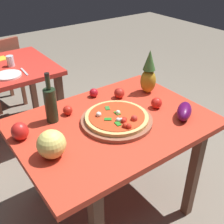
# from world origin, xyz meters

# --- Properties ---
(ground_plane) EXTENTS (10.00, 10.00, 0.00)m
(ground_plane) POSITION_xyz_m (0.00, 0.00, 0.00)
(ground_plane) COLOR gray
(display_table) EXTENTS (1.22, 0.88, 0.76)m
(display_table) POSITION_xyz_m (0.00, 0.00, 0.67)
(display_table) COLOR brown
(display_table) RESTS_ON ground_plane
(background_table) EXTENTS (0.89, 0.83, 0.76)m
(background_table) POSITION_xyz_m (-0.29, 1.31, 0.64)
(background_table) COLOR brown
(background_table) RESTS_ON ground_plane
(dining_chair) EXTENTS (0.46, 0.46, 0.85)m
(dining_chair) POSITION_xyz_m (-0.16, 1.95, 0.48)
(dining_chair) COLOR #92543C
(dining_chair) RESTS_ON ground_plane
(pizza_board) EXTENTS (0.45, 0.45, 0.02)m
(pizza_board) POSITION_xyz_m (0.01, -0.02, 0.77)
(pizza_board) COLOR #92543C
(pizza_board) RESTS_ON display_table
(pizza) EXTENTS (0.40, 0.40, 0.06)m
(pizza) POSITION_xyz_m (0.01, -0.03, 0.80)
(pizza) COLOR #E3B868
(pizza) RESTS_ON pizza_board
(wine_bottle) EXTENTS (0.08, 0.08, 0.33)m
(wine_bottle) POSITION_xyz_m (-0.31, 0.23, 0.88)
(wine_bottle) COLOR #20301D
(wine_bottle) RESTS_ON display_table
(pineapple_left) EXTENTS (0.11, 0.11, 0.33)m
(pineapple_left) POSITION_xyz_m (0.45, 0.17, 0.91)
(pineapple_left) COLOR #B38721
(pineapple_left) RESTS_ON display_table
(melon) EXTENTS (0.15, 0.15, 0.15)m
(melon) POSITION_xyz_m (-0.45, -0.08, 0.84)
(melon) COLOR #EBE072
(melon) RESTS_ON display_table
(bell_pepper) EXTENTS (0.10, 0.10, 0.11)m
(bell_pepper) POSITION_xyz_m (-0.54, 0.17, 0.81)
(bell_pepper) COLOR red
(bell_pepper) RESTS_ON display_table
(eggplant) EXTENTS (0.22, 0.19, 0.09)m
(eggplant) POSITION_xyz_m (0.40, -0.23, 0.80)
(eggplant) COLOR #520D48
(eggplant) RESTS_ON display_table
(tomato_near_board) EXTENTS (0.08, 0.08, 0.08)m
(tomato_near_board) POSITION_xyz_m (0.22, 0.22, 0.80)
(tomato_near_board) COLOR red
(tomato_near_board) RESTS_ON display_table
(tomato_at_corner) EXTENTS (0.06, 0.06, 0.06)m
(tomato_at_corner) POSITION_xyz_m (0.08, 0.35, 0.79)
(tomato_at_corner) COLOR red
(tomato_at_corner) RESTS_ON display_table
(tomato_beside_pepper) EXTENTS (0.06, 0.06, 0.06)m
(tomato_beside_pepper) POSITION_xyz_m (-0.19, 0.24, 0.79)
(tomato_beside_pepper) COLOR red
(tomato_beside_pepper) RESTS_ON display_table
(tomato_by_bottle) EXTENTS (0.07, 0.07, 0.07)m
(tomato_by_bottle) POSITION_xyz_m (0.34, -0.04, 0.80)
(tomato_by_bottle) COLOR red
(tomato_by_bottle) RESTS_ON display_table
(drinking_glass_water) EXTENTS (0.07, 0.07, 0.10)m
(drinking_glass_water) POSITION_xyz_m (-0.22, 1.29, 0.81)
(drinking_glass_water) COLOR silver
(drinking_glass_water) RESTS_ON background_table
(dinner_plate) EXTENTS (0.22, 0.22, 0.02)m
(dinner_plate) POSITION_xyz_m (-0.31, 1.08, 0.77)
(dinner_plate) COLOR white
(dinner_plate) RESTS_ON background_table
(knife_utensil) EXTENTS (0.03, 0.18, 0.01)m
(knife_utensil) POSITION_xyz_m (-0.17, 1.08, 0.76)
(knife_utensil) COLOR silver
(knife_utensil) RESTS_ON background_table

